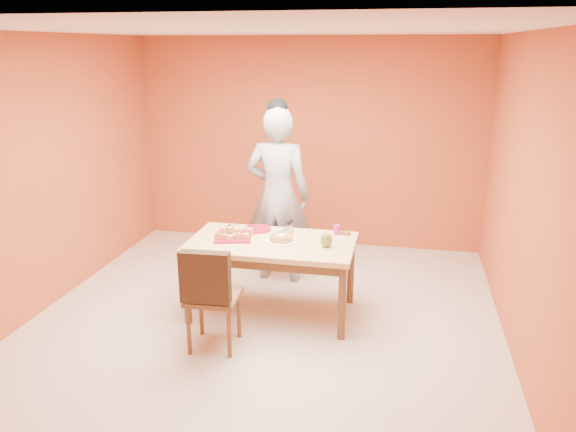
% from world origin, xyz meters
% --- Properties ---
extents(floor, '(5.00, 5.00, 0.00)m').
position_xyz_m(floor, '(0.00, 0.00, 0.00)').
color(floor, beige).
rests_on(floor, ground).
extents(ceiling, '(5.00, 5.00, 0.00)m').
position_xyz_m(ceiling, '(0.00, 0.00, 2.70)').
color(ceiling, white).
rests_on(ceiling, wall_back).
extents(wall_back, '(4.50, 0.00, 4.50)m').
position_xyz_m(wall_back, '(0.00, 2.50, 1.35)').
color(wall_back, '#C8482E').
rests_on(wall_back, floor).
extents(wall_left, '(0.00, 5.00, 5.00)m').
position_xyz_m(wall_left, '(-2.25, 0.00, 1.35)').
color(wall_left, '#C8482E').
rests_on(wall_left, floor).
extents(wall_right, '(0.00, 5.00, 5.00)m').
position_xyz_m(wall_right, '(2.25, 0.00, 1.35)').
color(wall_right, '#C8482E').
rests_on(wall_right, floor).
extents(dining_table, '(1.60, 0.90, 0.76)m').
position_xyz_m(dining_table, '(0.03, 0.31, 0.67)').
color(dining_table, '#E7C779').
rests_on(dining_table, floor).
extents(dining_chair, '(0.47, 0.54, 0.97)m').
position_xyz_m(dining_chair, '(-0.32, -0.45, 0.50)').
color(dining_chair, brown).
rests_on(dining_chair, floor).
extents(pastry_pile, '(0.32, 0.32, 0.10)m').
position_xyz_m(pastry_pile, '(-0.36, 0.32, 0.83)').
color(pastry_pile, '#E99E63').
rests_on(pastry_pile, pastry_platter).
extents(person, '(0.73, 0.49, 1.96)m').
position_xyz_m(person, '(-0.11, 1.17, 0.98)').
color(person, gray).
rests_on(person, floor).
extents(pastry_platter, '(0.43, 0.43, 0.02)m').
position_xyz_m(pastry_platter, '(-0.36, 0.32, 0.77)').
color(pastry_platter, maroon).
rests_on(pastry_platter, dining_table).
extents(red_dinner_plate, '(0.33, 0.33, 0.02)m').
position_xyz_m(red_dinner_plate, '(-0.20, 0.61, 0.77)').
color(red_dinner_plate, maroon).
rests_on(red_dinner_plate, dining_table).
extents(white_cake_plate, '(0.34, 0.34, 0.01)m').
position_xyz_m(white_cake_plate, '(0.12, 0.31, 0.77)').
color(white_cake_plate, white).
rests_on(white_cake_plate, dining_table).
extents(sponge_cake, '(0.27, 0.27, 0.05)m').
position_xyz_m(sponge_cake, '(0.12, 0.31, 0.80)').
color(sponge_cake, orange).
rests_on(sponge_cake, white_cake_plate).
extents(cake_server, '(0.10, 0.29, 0.01)m').
position_xyz_m(cake_server, '(0.13, 0.49, 0.83)').
color(cake_server, silver).
rests_on(cake_server, sponge_cake).
extents(egg_ornament, '(0.13, 0.12, 0.15)m').
position_xyz_m(egg_ornament, '(0.57, 0.25, 0.83)').
color(egg_ornament, olive).
rests_on(egg_ornament, dining_table).
extents(magenta_glass, '(0.09, 0.09, 0.10)m').
position_xyz_m(magenta_glass, '(0.62, 0.64, 0.81)').
color(magenta_glass, '#BD1C6D').
rests_on(magenta_glass, dining_table).
extents(checker_tin, '(0.11, 0.11, 0.03)m').
position_xyz_m(checker_tin, '(0.71, 0.66, 0.77)').
color(checker_tin, '#3B2110').
rests_on(checker_tin, dining_table).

